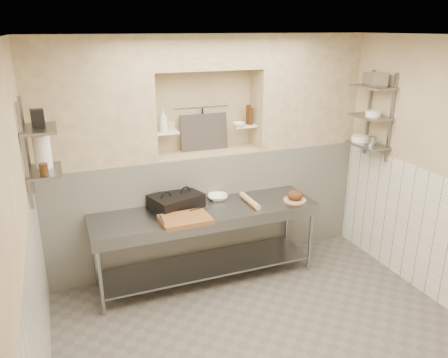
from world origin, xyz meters
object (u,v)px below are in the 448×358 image
panini_press (176,201)px  cutting_board (185,219)px  mixing_bowl (218,197)px  jug_left (42,151)px  rolling_pin (250,201)px  prep_table (206,230)px  bottle_soap (163,121)px  bread_loaf (295,195)px  bowl_alcove (239,124)px

panini_press → cutting_board: panini_press is taller
panini_press → mixing_bowl: bearing=-13.5°
mixing_bowl → jug_left: size_ratio=0.77×
rolling_pin → jug_left: bearing=-178.8°
prep_table → rolling_pin: (0.54, -0.01, 0.29)m
mixing_bowl → bottle_soap: size_ratio=0.92×
bread_loaf → bottle_soap: (-1.40, 0.67, 0.87)m
panini_press → prep_table: bearing=-53.5°
panini_press → bread_loaf: panini_press is taller
rolling_pin → bread_loaf: bread_loaf is taller
cutting_board → bottle_soap: (-0.01, 0.77, 0.92)m
rolling_pin → bread_loaf: size_ratio=2.41×
jug_left → bread_loaf: bearing=-1.4°
bottle_soap → rolling_pin: bearing=-33.1°
bottle_soap → jug_left: bearing=-155.1°
jug_left → bottle_soap: bearing=24.9°
bread_loaf → jug_left: jug_left is taller
prep_table → bottle_soap: bottle_soap is taller
panini_press → mixing_bowl: (0.53, 0.04, -0.05)m
mixing_bowl → bowl_alcove: 0.93m
jug_left → cutting_board: bearing=-7.0°
cutting_board → rolling_pin: (0.85, 0.21, 0.01)m
rolling_pin → jug_left: jug_left is taller
mixing_bowl → bottle_soap: 1.11m
panini_press → rolling_pin: panini_press is taller
prep_table → bread_loaf: (1.08, -0.12, 0.33)m
cutting_board → rolling_pin: bearing=13.7°
prep_table → panini_press: (-0.29, 0.21, 0.33)m
mixing_bowl → bread_loaf: 0.93m
bottle_soap → bowl_alcove: bottle_soap is taller
cutting_board → mixing_bowl: size_ratio=2.21×
bottle_soap → bread_loaf: bearing=-25.8°
bowl_alcove → jug_left: jug_left is taller
cutting_board → bowl_alcove: bearing=38.3°
cutting_board → bowl_alcove: bowl_alcove is taller
mixing_bowl → bread_loaf: bearing=-23.6°
mixing_bowl → jug_left: bearing=-170.8°
bottle_soap → mixing_bowl: bearing=-28.9°
mixing_bowl → prep_table: bearing=-133.1°
mixing_bowl → bowl_alcove: size_ratio=1.58×
bottle_soap → bowl_alcove: bearing=-2.0°
jug_left → bowl_alcove: bearing=14.3°
cutting_board → bottle_soap: bottle_soap is taller
panini_press → rolling_pin: (0.83, -0.22, -0.04)m
prep_table → bowl_alcove: 1.36m
panini_press → mixing_bowl: 0.53m
cutting_board → rolling_pin: rolling_pin is taller
mixing_bowl → bowl_alcove: bearing=35.1°
mixing_bowl → jug_left: (-1.86, -0.30, 0.84)m
bowl_alcove → jug_left: (-2.24, -0.57, 0.03)m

